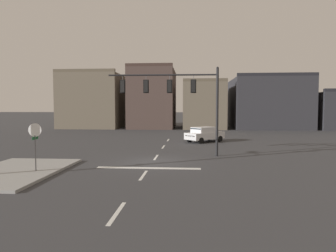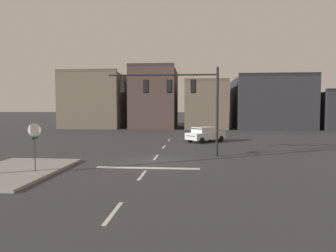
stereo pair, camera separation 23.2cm
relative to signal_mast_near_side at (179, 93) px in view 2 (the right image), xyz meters
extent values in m
plane|color=#353538|center=(-1.63, -2.92, -4.78)|extent=(400.00, 400.00, 0.00)
cube|color=gray|center=(-9.07, -6.92, -4.71)|extent=(5.00, 8.00, 0.15)
cube|color=silver|center=(-1.63, -4.92, -4.78)|extent=(6.40, 0.50, 0.01)
cube|color=silver|center=(-1.63, -12.92, -4.78)|extent=(0.16, 2.40, 0.01)
cube|color=silver|center=(-1.63, -6.92, -4.78)|extent=(0.16, 2.40, 0.01)
cube|color=silver|center=(-1.63, -0.92, -4.78)|extent=(0.16, 2.40, 0.01)
cube|color=silver|center=(-1.63, 5.08, -4.78)|extent=(0.16, 2.40, 0.01)
cube|color=silver|center=(-1.63, 11.08, -4.78)|extent=(0.16, 2.40, 0.01)
cylinder|color=black|center=(2.92, 0.04, -1.47)|extent=(0.20, 0.20, 6.62)
cylinder|color=black|center=(-1.22, -0.04, 1.38)|extent=(8.28, 0.27, 0.12)
sphere|color=black|center=(2.92, 0.04, 1.89)|extent=(0.18, 0.18, 0.18)
cylinder|color=#56565B|center=(1.12, 0.01, 1.15)|extent=(0.03, 0.03, 0.35)
cube|color=black|center=(1.12, 0.01, 0.52)|extent=(0.30, 0.25, 0.90)
sphere|color=green|center=(1.12, 0.14, 0.80)|extent=(0.20, 0.20, 0.20)
sphere|color=#2D2314|center=(1.12, 0.14, 0.52)|extent=(0.20, 0.20, 0.20)
sphere|color=black|center=(1.12, 0.14, 0.24)|extent=(0.20, 0.20, 0.20)
cube|color=black|center=(1.12, -0.01, 0.52)|extent=(0.42, 0.04, 1.02)
cylinder|color=#56565B|center=(-0.68, -0.03, 1.15)|extent=(0.03, 0.03, 0.35)
cube|color=black|center=(-0.68, -0.03, 0.52)|extent=(0.30, 0.25, 0.90)
sphere|color=green|center=(-0.68, 0.10, 0.80)|extent=(0.20, 0.20, 0.20)
sphere|color=#2D2314|center=(-0.68, 0.10, 0.52)|extent=(0.20, 0.20, 0.20)
sphere|color=black|center=(-0.68, 0.10, 0.24)|extent=(0.20, 0.20, 0.20)
cube|color=black|center=(-0.68, -0.05, 0.52)|extent=(0.42, 0.04, 1.02)
cylinder|color=#56565B|center=(-2.48, -0.06, 1.15)|extent=(0.03, 0.03, 0.35)
cube|color=black|center=(-2.48, -0.06, 0.52)|extent=(0.30, 0.25, 0.90)
sphere|color=green|center=(-2.48, 0.07, 0.80)|extent=(0.20, 0.20, 0.20)
sphere|color=#2D2314|center=(-2.48, 0.07, 0.52)|extent=(0.20, 0.20, 0.20)
sphere|color=black|center=(-2.48, 0.07, 0.24)|extent=(0.20, 0.20, 0.20)
cube|color=black|center=(-2.48, -0.08, 0.52)|extent=(0.42, 0.04, 1.02)
cylinder|color=#56565B|center=(-4.28, -0.09, 1.15)|extent=(0.03, 0.03, 0.35)
cube|color=black|center=(-4.28, -0.09, 0.52)|extent=(0.30, 0.25, 0.90)
sphere|color=green|center=(-4.28, 0.04, 0.80)|extent=(0.20, 0.20, 0.20)
sphere|color=#2D2314|center=(-4.28, 0.04, 0.52)|extent=(0.20, 0.20, 0.20)
sphere|color=black|center=(-4.28, 0.04, 0.24)|extent=(0.20, 0.20, 0.20)
cube|color=black|center=(-4.28, -0.11, 0.52)|extent=(0.42, 0.04, 1.02)
cylinder|color=#56565B|center=(-7.76, -6.88, -3.71)|extent=(0.06, 0.06, 2.15)
cylinder|color=white|center=(-7.76, -6.88, -2.33)|extent=(0.76, 0.03, 0.76)
cylinder|color=#B21414|center=(-7.76, -6.87, -2.33)|extent=(0.68, 0.03, 0.68)
cube|color=#19592D|center=(-7.76, -6.88, -2.78)|extent=(0.02, 0.64, 0.16)
cube|color=silver|center=(2.42, 9.44, -4.08)|extent=(4.42, 4.34, 0.70)
cube|color=silver|center=(2.32, 9.34, -3.45)|extent=(2.89, 2.86, 0.56)
cube|color=#2D3842|center=(2.87, 9.87, -3.47)|extent=(1.23, 1.27, 0.47)
cube|color=#2D3842|center=(1.47, 8.53, -3.47)|extent=(1.21, 1.25, 0.46)
cylinder|color=black|center=(2.88, 11.06, -4.46)|extent=(0.61, 0.60, 0.64)
cylinder|color=black|center=(4.06, 9.83, -4.46)|extent=(0.61, 0.60, 0.64)
cylinder|color=black|center=(0.79, 9.05, -4.46)|extent=(0.61, 0.60, 0.64)
cylinder|color=black|center=(1.96, 7.82, -4.46)|extent=(0.61, 0.60, 0.64)
sphere|color=silver|center=(3.60, 11.37, -4.03)|extent=(0.16, 0.16, 0.16)
sphere|color=silver|center=(4.40, 10.53, -4.03)|extent=(0.16, 0.16, 0.16)
cube|color=maroon|center=(0.85, 7.93, -4.00)|extent=(0.98, 1.01, 0.12)
cube|color=#665B4C|center=(-16.80, 32.71, -0.02)|extent=(10.41, 12.70, 9.53)
cube|color=brown|center=(-16.80, 26.66, 5.00)|extent=(10.41, 0.60, 0.50)
cube|color=#473833|center=(-5.96, 32.02, 0.39)|extent=(7.75, 11.31, 10.35)
cube|color=#3A2B26|center=(-5.96, 26.66, 5.82)|extent=(7.75, 0.60, 0.50)
cube|color=#665B4C|center=(3.18, 31.57, -0.86)|extent=(7.17, 10.41, 7.84)
cube|color=brown|center=(3.18, 26.66, 3.31)|extent=(7.17, 0.60, 0.50)
cube|color=#2D2D33|center=(14.51, 32.66, -0.46)|extent=(12.56, 12.60, 8.64)
cube|color=black|center=(14.51, 26.66, 4.11)|extent=(12.56, 0.60, 0.50)
camera|label=1|loc=(0.97, -23.35, -1.05)|focal=32.78mm
camera|label=2|loc=(1.20, -23.33, -1.05)|focal=32.78mm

